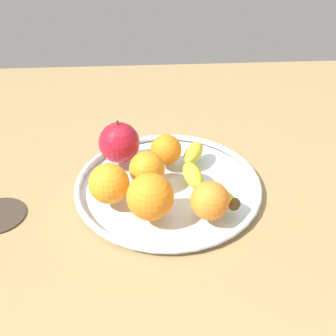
% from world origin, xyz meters
% --- Properties ---
extents(ground_plane, '(1.30, 1.30, 0.04)m').
position_xyz_m(ground_plane, '(0.00, 0.00, -0.02)').
color(ground_plane, '#9E8152').
extents(fruit_bowl, '(0.36, 0.36, 0.02)m').
position_xyz_m(fruit_bowl, '(0.00, 0.00, 0.01)').
color(fruit_bowl, silver).
rests_on(fruit_bowl, ground_plane).
extents(banana, '(0.22, 0.10, 0.03)m').
position_xyz_m(banana, '(0.01, 0.06, 0.03)').
color(banana, yellow).
rests_on(banana, fruit_bowl).
extents(apple, '(0.08, 0.08, 0.09)m').
position_xyz_m(apple, '(-0.08, -0.09, 0.06)').
color(apple, '#AD182A').
rests_on(apple, fruit_bowl).
extents(orange_center, '(0.08, 0.08, 0.08)m').
position_xyz_m(orange_center, '(0.09, -0.04, 0.06)').
color(orange_center, orange).
rests_on(orange_center, fruit_bowl).
extents(orange_front_right, '(0.06, 0.06, 0.06)m').
position_xyz_m(orange_front_right, '(-0.06, -0.00, 0.05)').
color(orange_front_right, orange).
rests_on(orange_front_right, fruit_bowl).
extents(orange_back_right, '(0.07, 0.07, 0.07)m').
position_xyz_m(orange_back_right, '(0.05, -0.11, 0.05)').
color(orange_back_right, orange).
rests_on(orange_back_right, fruit_bowl).
extents(orange_back_left, '(0.07, 0.07, 0.07)m').
position_xyz_m(orange_back_left, '(0.10, 0.06, 0.05)').
color(orange_back_left, orange).
rests_on(orange_back_left, fruit_bowl).
extents(orange_front_left, '(0.07, 0.07, 0.07)m').
position_xyz_m(orange_front_left, '(0.01, -0.04, 0.05)').
color(orange_front_left, orange).
rests_on(orange_front_left, fruit_bowl).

